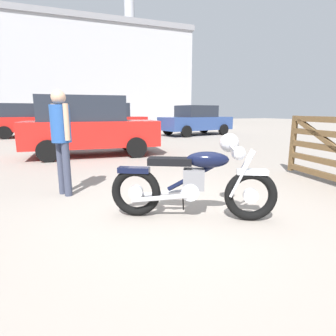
# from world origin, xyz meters

# --- Properties ---
(ground_plane) EXTENTS (80.00, 80.00, 0.00)m
(ground_plane) POSITION_xyz_m (0.00, 0.00, 0.00)
(ground_plane) COLOR gray
(vintage_motorcycle) EXTENTS (1.84, 1.16, 1.07)m
(vintage_motorcycle) POSITION_xyz_m (0.13, -0.20, 0.49)
(vintage_motorcycle) COLOR black
(vintage_motorcycle) RESTS_ON ground_plane
(bystander) EXTENTS (0.30, 0.43, 1.66)m
(bystander) POSITION_xyz_m (-1.32, 1.53, 1.02)
(bystander) COLOR #383D51
(bystander) RESTS_ON ground_plane
(pale_sedan_back) EXTENTS (4.07, 2.17, 1.78)m
(pale_sedan_back) POSITION_xyz_m (-0.30, 5.52, 0.92)
(pale_sedan_back) COLOR black
(pale_sedan_back) RESTS_ON ground_plane
(red_hatchback_near) EXTENTS (4.42, 2.41, 1.67)m
(red_hatchback_near) POSITION_xyz_m (6.46, 10.68, 0.84)
(red_hatchback_near) COLOR black
(red_hatchback_near) RESTS_ON ground_plane
(silver_sedan_mid) EXTENTS (4.75, 2.08, 1.74)m
(silver_sedan_mid) POSITION_xyz_m (-1.96, 13.34, 0.94)
(silver_sedan_mid) COLOR black
(silver_sedan_mid) RESTS_ON ground_plane
(white_estate_far) EXTENTS (4.05, 2.13, 1.78)m
(white_estate_far) POSITION_xyz_m (1.56, 11.70, 0.92)
(white_estate_far) COLOR black
(white_estate_far) RESTS_ON ground_plane
(industrial_building) EXTENTS (20.06, 13.31, 19.97)m
(industrial_building) POSITION_xyz_m (3.27, 28.38, 4.82)
(industrial_building) COLOR #B2B2B7
(industrial_building) RESTS_ON ground_plane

